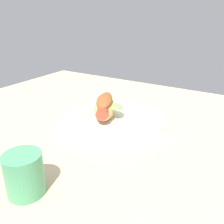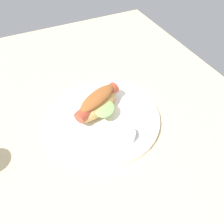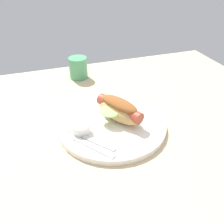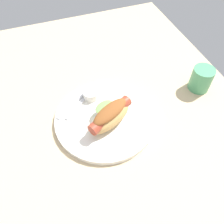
{
  "view_description": "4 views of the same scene",
  "coord_description": "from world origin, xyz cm",
  "views": [
    {
      "loc": [
        32.76,
        -55.59,
        30.84
      ],
      "look_at": [
        -0.65,
        -0.22,
        3.72
      ],
      "focal_mm": 38.75,
      "sensor_mm": 36.0,
      "label": 1
    },
    {
      "loc": [
        34.18,
        -13.49,
        45.87
      ],
      "look_at": [
        0.83,
        2.27,
        4.26
      ],
      "focal_mm": 34.06,
      "sensor_mm": 36.0,
      "label": 2
    },
    {
      "loc": [
        16.56,
        52.68,
        41.77
      ],
      "look_at": [
        -1.55,
        -0.96,
        3.74
      ],
      "focal_mm": 39.07,
      "sensor_mm": 36.0,
      "label": 3
    },
    {
      "loc": [
        -40.44,
        13.15,
        56.73
      ],
      "look_at": [
        -1.77,
        -1.08,
        4.09
      ],
      "focal_mm": 36.92,
      "sensor_mm": 36.0,
      "label": 4
    }
  ],
  "objects": [
    {
      "name": "sauce_ramekin",
      "position": [
        8.15,
        2.42,
        2.88
      ],
      "size": [
        4.96,
        4.96,
        2.56
      ],
      "primitive_type": "cylinder",
      "color": "white",
      "rests_on": "plate"
    },
    {
      "name": "hot_dog",
      "position": [
        -3.28,
        -0.38,
        4.91
      ],
      "size": [
        12.38,
        15.62,
        6.3
      ],
      "rotation": [
        0.0,
        0.0,
        5.19
      ],
      "color": "tan",
      "rests_on": "plate"
    },
    {
      "name": "drinking_cup",
      "position": [
        1.11,
        -33.36,
        4.01
      ],
      "size": [
        6.94,
        6.94,
        8.03
      ],
      "primitive_type": "cylinder",
      "color": "#4C9E6B",
      "rests_on": "ground_plane"
    },
    {
      "name": "plate",
      "position": [
        -0.85,
        0.87,
        0.8
      ],
      "size": [
        30.09,
        30.09,
        1.6
      ],
      "primitive_type": "cylinder",
      "color": "white",
      "rests_on": "ground_plane"
    },
    {
      "name": "knife",
      "position": [
        7.19,
        8.58,
        1.78
      ],
      "size": [
        9.49,
        12.15,
        0.36
      ],
      "primitive_type": "cube",
      "rotation": [
        0.0,
        0.0,
        5.35
      ],
      "color": "silver",
      "rests_on": "plate"
    },
    {
      "name": "ground_plane",
      "position": [
        0.0,
        0.0,
        -0.9
      ],
      "size": [
        120.0,
        90.0,
        1.8
      ],
      "primitive_type": "cube",
      "color": "tan"
    },
    {
      "name": "fork",
      "position": [
        6.61,
        6.46,
        1.8
      ],
      "size": [
        10.51,
        12.41,
        0.4
      ],
      "rotation": [
        0.0,
        0.0,
        5.4
      ],
      "color": "silver",
      "rests_on": "plate"
    }
  ]
}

